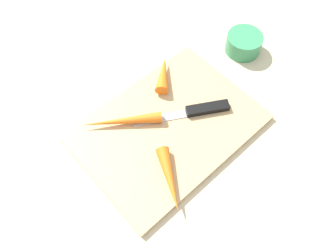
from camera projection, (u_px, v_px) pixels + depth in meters
name	position (u px, v px, depth m)	size (l,w,h in m)	color
ground_plane	(168.00, 129.00, 0.67)	(1.40, 1.40, 0.00)	#C6B793
cutting_board	(168.00, 127.00, 0.67)	(0.36, 0.26, 0.01)	tan
knife	(201.00, 110.00, 0.68)	(0.18, 0.12, 0.01)	#B7B7BC
carrot_medium	(170.00, 179.00, 0.59)	(0.03, 0.03, 0.12)	orange
carrot_shortest	(163.00, 74.00, 0.71)	(0.03, 0.03, 0.09)	orange
carrot_longest	(121.00, 121.00, 0.66)	(0.02, 0.02, 0.16)	orange
small_bowl	(244.00, 43.00, 0.76)	(0.08, 0.08, 0.04)	#388C59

